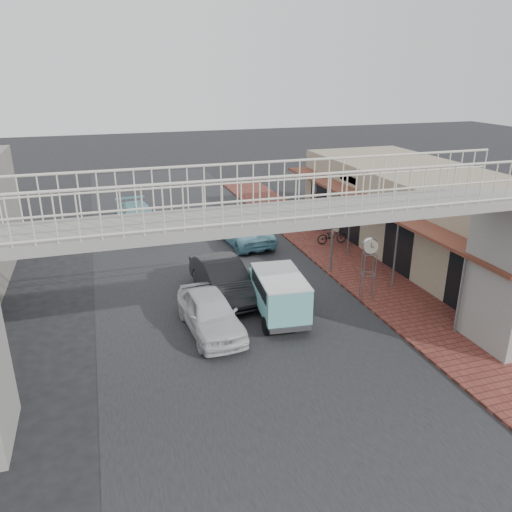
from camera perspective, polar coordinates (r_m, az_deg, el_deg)
ground at (r=18.22m, az=-1.84°, el=-7.69°), size 120.00×120.00×0.00m
road_strip at (r=18.22m, az=-1.84°, el=-7.68°), size 10.00×60.00×0.01m
sidewalk at (r=23.05m, az=11.79°, el=-1.73°), size 3.00×40.00×0.10m
shophouse_row at (r=25.61m, az=19.83°, el=4.36°), size 7.20×18.00×4.00m
footbridge at (r=13.40m, az=2.70°, el=-3.43°), size 16.40×2.40×6.34m
white_hatchback at (r=17.48m, az=-5.27°, el=-6.46°), size 1.95×4.24×1.41m
dark_sedan at (r=20.06m, az=-3.80°, el=-2.60°), size 2.00×4.66×1.49m
angkot_curb at (r=26.13m, az=-1.29°, el=2.69°), size 2.35×4.49×1.21m
angkot_far at (r=29.03m, az=-13.33°, el=4.25°), size 2.55×5.30×1.49m
angkot_van at (r=18.19m, az=2.61°, el=-3.86°), size 1.95×3.69×1.74m
motorcycle_near at (r=26.20m, az=8.67°, el=2.30°), size 1.62×0.66×0.83m
motorcycle_far at (r=29.39m, az=2.15°, el=4.84°), size 1.95×1.24×1.14m
street_clock at (r=19.57m, az=12.92°, el=0.79°), size 0.65×0.60×2.51m
arrow_sign at (r=22.44m, az=10.22°, el=4.39°), size 1.80×1.20×2.97m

